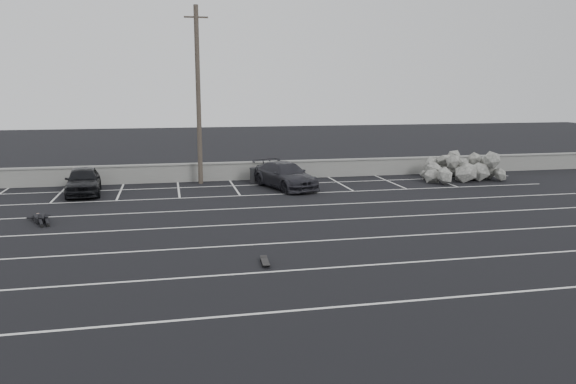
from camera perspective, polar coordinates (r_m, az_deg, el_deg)
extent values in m
plane|color=black|center=(19.48, -4.40, -5.41)|extent=(120.00, 120.00, 0.00)
cube|color=gray|center=(33.02, -7.71, 2.00)|extent=(50.00, 0.35, 1.00)
cube|color=gray|center=(32.95, -7.73, 2.90)|extent=(50.00, 0.45, 0.08)
cube|color=silver|center=(13.88, -0.96, -12.08)|extent=(36.00, 0.10, 0.01)
cube|color=silver|center=(16.65, -2.99, -8.18)|extent=(36.00, 0.10, 0.01)
cube|color=silver|center=(19.48, -4.40, -5.40)|extent=(36.00, 0.10, 0.01)
cube|color=silver|center=(22.36, -5.45, -3.33)|extent=(36.00, 0.10, 0.01)
cube|color=silver|center=(25.27, -6.25, -1.73)|extent=(36.00, 0.10, 0.01)
cube|color=silver|center=(28.19, -6.88, -0.46)|extent=(36.00, 0.10, 0.01)
cube|color=silver|center=(31.13, -7.40, 0.57)|extent=(36.00, 0.10, 0.01)
cube|color=silver|center=(31.04, -22.19, -0.16)|extent=(0.10, 5.00, 0.01)
cube|color=silver|center=(30.65, -16.67, 0.05)|extent=(0.10, 5.00, 0.01)
cube|color=silver|center=(30.55, -11.06, 0.27)|extent=(0.10, 5.00, 0.01)
cube|color=silver|center=(30.74, -5.46, 0.48)|extent=(0.10, 5.00, 0.01)
cube|color=silver|center=(31.22, 0.01, 0.69)|extent=(0.10, 5.00, 0.01)
cube|color=silver|center=(31.98, 5.28, 0.88)|extent=(0.10, 5.00, 0.01)
cube|color=silver|center=(32.99, 10.26, 1.05)|extent=(0.10, 5.00, 0.01)
cube|color=silver|center=(34.24, 14.91, 1.20)|extent=(0.10, 5.00, 0.01)
imported|color=black|center=(30.37, -20.08, 1.10)|extent=(2.02, 4.26, 1.41)
imported|color=#242329|center=(30.29, -0.27, 1.70)|extent=(3.30, 5.14, 1.39)
cylinder|color=#4C4238|center=(31.83, -9.10, 9.56)|extent=(0.26, 0.26, 9.75)
cube|color=#4C4238|center=(32.04, -9.32, 17.13)|extent=(1.30, 0.09, 0.09)
cylinder|color=#262628|center=(32.16, -3.42, 1.69)|extent=(0.61, 0.61, 0.82)
cylinder|color=#262628|center=(32.09, -3.43, 2.44)|extent=(0.68, 0.68, 0.05)
cube|color=black|center=(17.40, -2.35, -7.04)|extent=(0.27, 0.84, 0.02)
cube|color=#262628|center=(17.67, -2.44, -6.89)|extent=(0.17, 0.06, 0.04)
cube|color=#262628|center=(17.15, -2.25, -7.44)|extent=(0.17, 0.06, 0.04)
cylinder|color=black|center=(17.67, -2.77, -6.97)|extent=(0.04, 0.06, 0.06)
cylinder|color=black|center=(17.69, -2.11, -6.95)|extent=(0.04, 0.06, 0.06)
cylinder|color=black|center=(17.15, -2.59, -7.53)|extent=(0.04, 0.06, 0.06)
cylinder|color=black|center=(17.17, -1.91, -7.50)|extent=(0.04, 0.06, 0.06)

